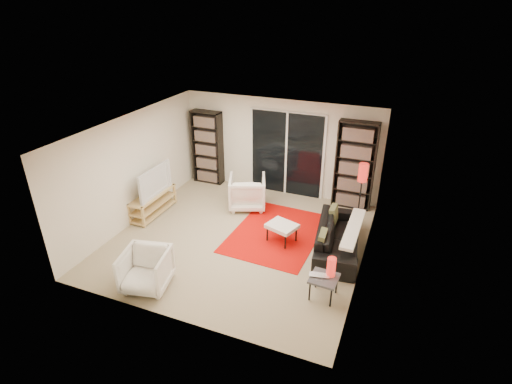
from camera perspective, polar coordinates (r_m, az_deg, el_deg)
floor at (r=8.45m, az=-2.35°, el=-6.65°), size 5.00×5.00×0.00m
wall_back at (r=10.01m, az=3.39°, el=6.46°), size 5.00×0.02×2.40m
wall_front at (r=5.98m, az=-12.46°, el=-8.95°), size 5.00×0.02×2.40m
wall_left at (r=9.10m, az=-17.05°, el=3.21°), size 0.02×5.00×2.40m
wall_right at (r=7.30m, az=15.73°, el=-2.48°), size 0.02×5.00×2.40m
ceiling at (r=7.42m, az=-2.69°, el=9.09°), size 5.00×5.00×0.02m
sliding_door at (r=9.97m, az=4.39°, el=5.42°), size 1.92×0.08×2.16m
bookshelf_left at (r=10.69m, az=-6.95°, el=6.32°), size 0.80×0.30×1.95m
bookshelf_right at (r=9.52m, az=13.93°, el=3.66°), size 0.90×0.30×2.10m
tv_stand at (r=9.56m, az=-14.50°, el=-1.53°), size 0.43×1.34×0.50m
tv at (r=9.30m, az=-14.79°, el=1.55°), size 0.15×1.15×0.66m
rug at (r=8.63m, az=2.95°, el=-5.85°), size 1.86×2.45×0.01m
sofa at (r=8.10m, az=11.65°, el=-6.31°), size 1.05×2.12×0.60m
armchair_back at (r=9.48m, az=-1.25°, el=-0.01°), size 1.10×1.11×0.78m
armchair_front at (r=7.23m, az=-15.45°, el=-10.65°), size 0.92×0.93×0.71m
ottoman at (r=8.19m, az=3.73°, el=-4.97°), size 0.69×0.63×0.40m
side_table at (r=6.87m, az=9.70°, el=-12.25°), size 0.48×0.48×0.40m
laptop at (r=6.81m, az=9.01°, el=-11.91°), size 0.37×0.27×0.03m
table_lamp at (r=6.81m, az=10.70°, el=-10.46°), size 0.15×0.15×0.33m
floor_lamp at (r=8.72m, az=14.94°, el=1.86°), size 0.22×0.22×1.45m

